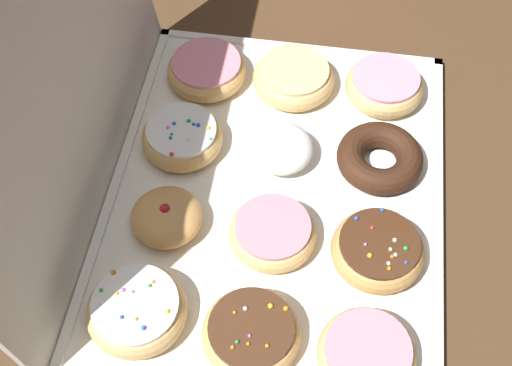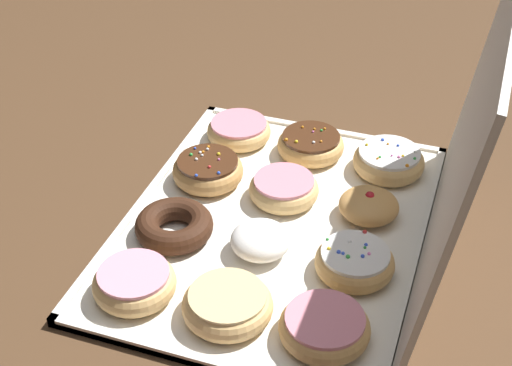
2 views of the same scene
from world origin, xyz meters
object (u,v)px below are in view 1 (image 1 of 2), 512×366
(powdered_filled_donut_6, at_px, (278,148))
(jelly_filled_donut_9, at_px, (167,217))
(donut_box, at_px, (275,199))
(sprinkle_donut_1, at_px, (378,250))
(pink_frosted_donut_5, at_px, (273,233))
(chocolate_cake_ring_donut_2, at_px, (380,158))
(pink_frosted_donut_0, at_px, (367,354))
(sprinkle_donut_8, at_px, (137,310))
(sprinkle_donut_4, at_px, (255,334))
(pink_frosted_donut_11, at_px, (207,70))
(sprinkle_donut_10, at_px, (182,137))
(glazed_ring_donut_7, at_px, (297,78))
(pink_frosted_donut_3, at_px, (384,86))

(powdered_filled_donut_6, height_order, jelly_filled_donut_9, jelly_filled_donut_9)
(donut_box, bearing_deg, sprinkle_donut_1, -117.93)
(donut_box, xyz_separation_m, pink_frosted_donut_5, (-0.07, -0.01, 0.02))
(sprinkle_donut_1, height_order, chocolate_cake_ring_donut_2, sprinkle_donut_1)
(pink_frosted_donut_0, relative_size, pink_frosted_donut_5, 1.02)
(donut_box, xyz_separation_m, sprinkle_donut_8, (-0.19, 0.13, 0.03))
(sprinkle_donut_4, relative_size, pink_frosted_donut_11, 0.97)
(chocolate_cake_ring_donut_2, distance_m, sprinkle_donut_8, 0.37)
(chocolate_cake_ring_donut_2, height_order, powdered_filled_donut_6, powdered_filled_donut_6)
(pink_frosted_donut_5, height_order, pink_frosted_donut_11, same)
(donut_box, distance_m, sprinkle_donut_8, 0.24)
(pink_frosted_donut_0, distance_m, powdered_filled_donut_6, 0.30)
(donut_box, xyz_separation_m, pink_frosted_donut_11, (0.19, 0.13, 0.02))
(sprinkle_donut_8, height_order, sprinkle_donut_10, sprinkle_donut_8)
(sprinkle_donut_1, xyz_separation_m, pink_frosted_donut_11, (0.27, 0.26, -0.00))
(pink_frosted_donut_5, relative_size, powdered_filled_donut_6, 1.27)
(pink_frosted_donut_5, xyz_separation_m, glazed_ring_donut_7, (0.26, 0.00, 0.00))
(sprinkle_donut_8, relative_size, pink_frosted_donut_11, 1.00)
(pink_frosted_donut_3, xyz_separation_m, pink_frosted_donut_5, (-0.27, 0.13, -0.00))
(glazed_ring_donut_7, relative_size, sprinkle_donut_8, 1.02)
(donut_box, bearing_deg, pink_frosted_donut_0, -147.35)
(powdered_filled_donut_6, bearing_deg, glazed_ring_donut_7, -4.10)
(powdered_filled_donut_6, bearing_deg, pink_frosted_donut_0, -153.25)
(sprinkle_donut_1, xyz_separation_m, sprinkle_donut_8, (-0.12, 0.27, -0.00))
(pink_frosted_donut_3, bearing_deg, glazed_ring_donut_7, 91.44)
(sprinkle_donut_1, bearing_deg, powdered_filled_donut_6, 45.76)
(chocolate_cake_ring_donut_2, bearing_deg, sprinkle_donut_10, 91.49)
(powdered_filled_donut_6, relative_size, sprinkle_donut_8, 0.73)
(donut_box, height_order, sprinkle_donut_10, sprinkle_donut_10)
(sprinkle_donut_10, bearing_deg, chocolate_cake_ring_donut_2, -88.51)
(chocolate_cake_ring_donut_2, height_order, sprinkle_donut_8, sprinkle_donut_8)
(pink_frosted_donut_5, bearing_deg, sprinkle_donut_10, 47.62)
(chocolate_cake_ring_donut_2, height_order, sprinkle_donut_4, sprinkle_donut_4)
(sprinkle_donut_8, bearing_deg, pink_frosted_donut_0, -92.42)
(pink_frosted_donut_5, bearing_deg, pink_frosted_donut_3, -25.21)
(sprinkle_donut_4, distance_m, jelly_filled_donut_9, 0.19)
(jelly_filled_donut_9, xyz_separation_m, sprinkle_donut_10, (0.13, 0.01, -0.00))
(glazed_ring_donut_7, distance_m, jelly_filled_donut_9, 0.29)
(pink_frosted_donut_11, bearing_deg, sprinkle_donut_10, 176.27)
(sprinkle_donut_1, xyz_separation_m, pink_frosted_donut_5, (0.01, 0.13, -0.00))
(pink_frosted_donut_0, bearing_deg, powdered_filled_donut_6, 26.75)
(donut_box, distance_m, jelly_filled_donut_9, 0.15)
(pink_frosted_donut_0, xyz_separation_m, sprinkle_donut_1, (0.13, -0.00, 0.00))
(chocolate_cake_ring_donut_2, xyz_separation_m, sprinkle_donut_4, (-0.27, 0.13, 0.00))
(pink_frosted_donut_0, xyz_separation_m, jelly_filled_donut_9, (0.14, 0.26, 0.00))
(sprinkle_donut_1, xyz_separation_m, sprinkle_donut_10, (0.14, 0.27, -0.00))
(sprinkle_donut_8, bearing_deg, pink_frosted_donut_11, -0.87)
(donut_box, height_order, jelly_filled_donut_9, jelly_filled_donut_9)
(pink_frosted_donut_3, height_order, sprinkle_donut_10, sprinkle_donut_10)
(pink_frosted_donut_5, xyz_separation_m, sprinkle_donut_8, (-0.13, 0.14, 0.00))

